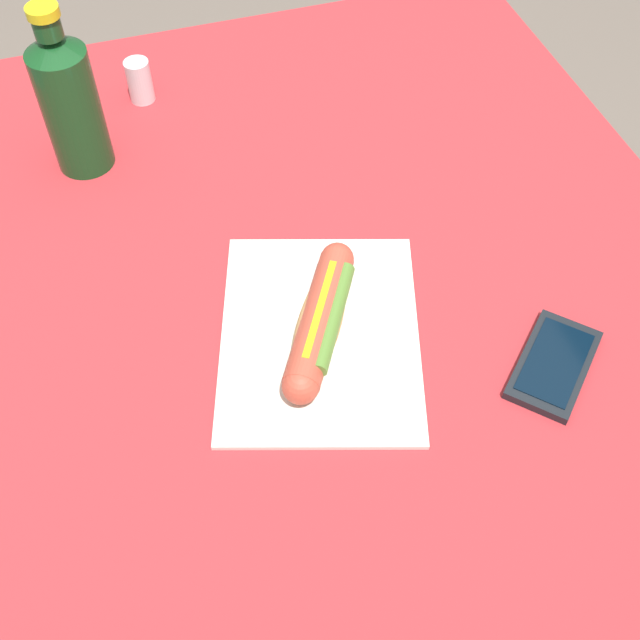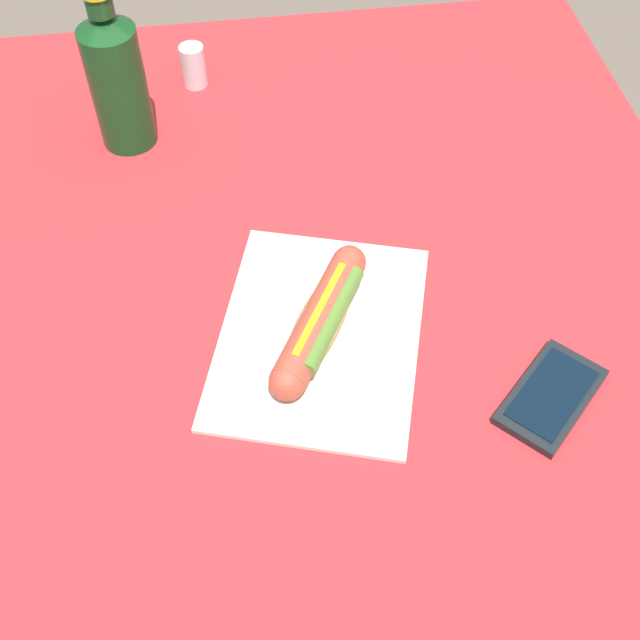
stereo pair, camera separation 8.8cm
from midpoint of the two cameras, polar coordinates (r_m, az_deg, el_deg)
name	(u,v)px [view 1 (the left image)]	position (r m, az deg, el deg)	size (l,w,h in m)	color
ground_plane	(324,540)	(1.61, -1.31, -15.56)	(6.00, 6.00, 0.00)	#6B6056
dining_table	(327,351)	(1.05, -1.94, -2.36)	(1.19, 0.96, 0.76)	brown
paper_wrapper	(320,335)	(0.91, -2.79, -1.23)	(0.29, 0.22, 0.01)	silver
hot_dog	(321,320)	(0.88, -2.80, -0.16)	(0.20, 0.13, 0.05)	tan
cell_phone	(554,364)	(0.90, 13.75, -3.29)	(0.14, 0.14, 0.01)	black
soda_bottle	(69,101)	(1.11, -19.79, 14.45)	(0.08, 0.08, 0.23)	#14471E
salt_shaker	(140,81)	(1.24, -14.88, 16.11)	(0.04, 0.04, 0.06)	silver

